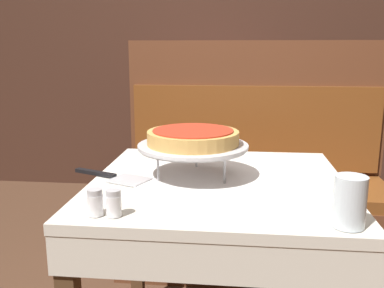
{
  "coord_description": "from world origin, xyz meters",
  "views": [
    {
      "loc": [
        0.06,
        -1.29,
        1.12
      ],
      "look_at": [
        -0.08,
        -0.01,
        0.84
      ],
      "focal_mm": 40.0,
      "sensor_mm": 36.0,
      "label": 1
    }
  ],
  "objects_px": {
    "condiment_caddy": "(229,105)",
    "pizza_pan_stand": "(193,147)",
    "deep_dish_pizza": "(193,137)",
    "salt_shaker": "(95,202)",
    "pizza_server": "(113,177)",
    "booth_bench": "(253,203)",
    "water_glass_near": "(350,202)",
    "dining_table_rear": "(217,125)",
    "pepper_shaker": "(114,203)",
    "dining_table_front": "(218,207)"
  },
  "relations": [
    {
      "from": "pizza_server",
      "to": "condiment_caddy",
      "type": "distance_m",
      "value": 1.6
    },
    {
      "from": "booth_bench",
      "to": "pizza_pan_stand",
      "type": "bearing_deg",
      "value": -105.59
    },
    {
      "from": "dining_table_front",
      "to": "pizza_server",
      "type": "distance_m",
      "value": 0.35
    },
    {
      "from": "booth_bench",
      "to": "condiment_caddy",
      "type": "xyz_separation_m",
      "value": [
        -0.15,
        0.7,
        0.43
      ]
    },
    {
      "from": "dining_table_rear",
      "to": "pepper_shaker",
      "type": "distance_m",
      "value": 1.94
    },
    {
      "from": "dining_table_rear",
      "to": "water_glass_near",
      "type": "distance_m",
      "value": 1.98
    },
    {
      "from": "dining_table_front",
      "to": "salt_shaker",
      "type": "bearing_deg",
      "value": -131.16
    },
    {
      "from": "deep_dish_pizza",
      "to": "salt_shaker",
      "type": "height_order",
      "value": "deep_dish_pizza"
    },
    {
      "from": "pizza_pan_stand",
      "to": "pepper_shaker",
      "type": "relative_size",
      "value": 5.24
    },
    {
      "from": "pizza_server",
      "to": "condiment_caddy",
      "type": "height_order",
      "value": "condiment_caddy"
    },
    {
      "from": "dining_table_front",
      "to": "salt_shaker",
      "type": "height_order",
      "value": "salt_shaker"
    },
    {
      "from": "booth_bench",
      "to": "pizza_pan_stand",
      "type": "height_order",
      "value": "booth_bench"
    },
    {
      "from": "pepper_shaker",
      "to": "condiment_caddy",
      "type": "relative_size",
      "value": 0.36
    },
    {
      "from": "dining_table_rear",
      "to": "condiment_caddy",
      "type": "bearing_deg",
      "value": -37.41
    },
    {
      "from": "condiment_caddy",
      "to": "booth_bench",
      "type": "bearing_deg",
      "value": -78.03
    },
    {
      "from": "pizza_pan_stand",
      "to": "salt_shaker",
      "type": "height_order",
      "value": "pizza_pan_stand"
    },
    {
      "from": "salt_shaker",
      "to": "condiment_caddy",
      "type": "relative_size",
      "value": 0.36
    },
    {
      "from": "dining_table_rear",
      "to": "pizza_pan_stand",
      "type": "height_order",
      "value": "pizza_pan_stand"
    },
    {
      "from": "dining_table_front",
      "to": "booth_bench",
      "type": "relative_size",
      "value": 0.58
    },
    {
      "from": "dining_table_rear",
      "to": "pizza_server",
      "type": "relative_size",
      "value": 2.74
    },
    {
      "from": "dining_table_rear",
      "to": "booth_bench",
      "type": "xyz_separation_m",
      "value": [
        0.23,
        -0.76,
        -0.28
      ]
    },
    {
      "from": "booth_bench",
      "to": "deep_dish_pizza",
      "type": "height_order",
      "value": "booth_bench"
    },
    {
      "from": "salt_shaker",
      "to": "pepper_shaker",
      "type": "xyz_separation_m",
      "value": [
        0.05,
        0.0,
        0.0
      ]
    },
    {
      "from": "pizza_server",
      "to": "condiment_caddy",
      "type": "relative_size",
      "value": 1.48
    },
    {
      "from": "water_glass_near",
      "to": "condiment_caddy",
      "type": "height_order",
      "value": "condiment_caddy"
    },
    {
      "from": "deep_dish_pizza",
      "to": "salt_shaker",
      "type": "bearing_deg",
      "value": -120.57
    },
    {
      "from": "booth_bench",
      "to": "water_glass_near",
      "type": "height_order",
      "value": "booth_bench"
    },
    {
      "from": "dining_table_front",
      "to": "deep_dish_pizza",
      "type": "bearing_deg",
      "value": 166.81
    },
    {
      "from": "deep_dish_pizza",
      "to": "pizza_server",
      "type": "xyz_separation_m",
      "value": [
        -0.25,
        -0.04,
        -0.13
      ]
    },
    {
      "from": "dining_table_rear",
      "to": "water_glass_near",
      "type": "bearing_deg",
      "value": -78.5
    },
    {
      "from": "dining_table_rear",
      "to": "pizza_pan_stand",
      "type": "distance_m",
      "value": 1.6
    },
    {
      "from": "pizza_pan_stand",
      "to": "pepper_shaker",
      "type": "xyz_separation_m",
      "value": [
        -0.16,
        -0.35,
        -0.06
      ]
    },
    {
      "from": "pizza_server",
      "to": "pizza_pan_stand",
      "type": "bearing_deg",
      "value": 8.78
    },
    {
      "from": "dining_table_front",
      "to": "booth_bench",
      "type": "bearing_deg",
      "value": 80.06
    },
    {
      "from": "water_glass_near",
      "to": "pepper_shaker",
      "type": "relative_size",
      "value": 1.8
    },
    {
      "from": "pizza_pan_stand",
      "to": "condiment_caddy",
      "type": "bearing_deg",
      "value": 86.96
    },
    {
      "from": "salt_shaker",
      "to": "condiment_caddy",
      "type": "xyz_separation_m",
      "value": [
        0.29,
        1.87,
        0.01
      ]
    },
    {
      "from": "booth_bench",
      "to": "salt_shaker",
      "type": "xyz_separation_m",
      "value": [
        -0.44,
        -1.17,
        0.42
      ]
    },
    {
      "from": "water_glass_near",
      "to": "deep_dish_pizza",
      "type": "bearing_deg",
      "value": 138.42
    },
    {
      "from": "deep_dish_pizza",
      "to": "booth_bench",
      "type": "bearing_deg",
      "value": 74.41
    },
    {
      "from": "salt_shaker",
      "to": "water_glass_near",
      "type": "bearing_deg",
      "value": -0.44
    },
    {
      "from": "condiment_caddy",
      "to": "pizza_pan_stand",
      "type": "bearing_deg",
      "value": -93.04
    },
    {
      "from": "condiment_caddy",
      "to": "pepper_shaker",
      "type": "bearing_deg",
      "value": -97.3
    },
    {
      "from": "deep_dish_pizza",
      "to": "condiment_caddy",
      "type": "bearing_deg",
      "value": 86.96
    },
    {
      "from": "deep_dish_pizza",
      "to": "salt_shaker",
      "type": "relative_size",
      "value": 4.32
    },
    {
      "from": "dining_table_front",
      "to": "pizza_pan_stand",
      "type": "xyz_separation_m",
      "value": [
        -0.08,
        0.02,
        0.19
      ]
    },
    {
      "from": "condiment_caddy",
      "to": "water_glass_near",
      "type": "bearing_deg",
      "value": -80.42
    },
    {
      "from": "pizza_server",
      "to": "dining_table_rear",
      "type": "bearing_deg",
      "value": 81.04
    },
    {
      "from": "water_glass_near",
      "to": "dining_table_front",
      "type": "bearing_deg",
      "value": 133.42
    },
    {
      "from": "booth_bench",
      "to": "water_glass_near",
      "type": "relative_size",
      "value": 11.2
    }
  ]
}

